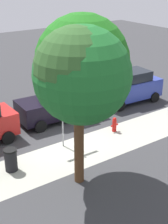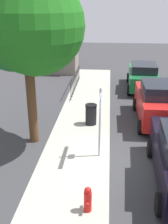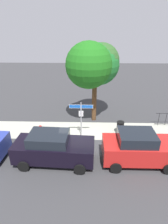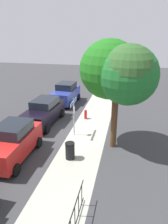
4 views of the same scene
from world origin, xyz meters
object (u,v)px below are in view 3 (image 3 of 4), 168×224
street_sign (81,113)px  car_black (53,148)px  trash_bin (120,128)px  fire_hydrant (41,130)px  car_red (139,148)px  shade_tree (95,64)px

street_sign → car_black: street_sign is taller
street_sign → trash_bin: bearing=9.9°
street_sign → fire_hydrant: bearing=176.2°
street_sign → car_red: 4.41m
car_black → fire_hydrant: bearing=119.9°
car_red → trash_bin: 3.24m
shade_tree → street_sign: bearing=-108.5°
street_sign → shade_tree: 4.13m
shade_tree → car_black: (-2.46, -5.67, -3.70)m
car_red → fire_hydrant: bearing=156.1°
street_sign → fire_hydrant: 3.36m
street_sign → car_black: (-1.48, -2.74, -0.96)m
car_black → fire_hydrant: 3.35m
car_black → trash_bin: bearing=39.6°
car_red → trash_bin: (-0.55, 3.15, -0.50)m
street_sign → shade_tree: size_ratio=0.42×
fire_hydrant → car_red: bearing=-24.0°
trash_bin → car_red: bearing=-80.0°
shade_tree → car_red: shade_tree is taller
street_sign → shade_tree: (0.98, 2.93, 2.74)m
street_sign → car_red: size_ratio=0.64×
fire_hydrant → street_sign: bearing=-3.8°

